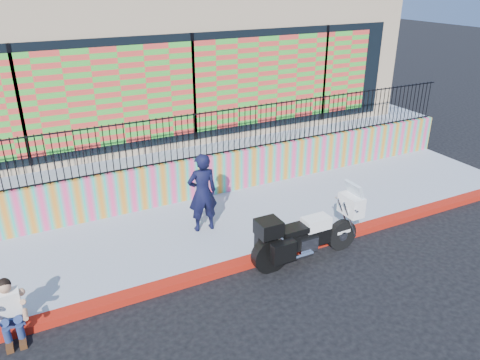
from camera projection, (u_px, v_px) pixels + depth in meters
ground at (271, 258)px, 10.05m from camera, size 90.00×90.00×0.00m
red_curb at (271, 255)px, 10.02m from camera, size 16.00×0.30×0.15m
sidewalk at (236, 222)px, 11.36m from camera, size 16.00×3.00×0.15m
mural_wall at (209, 175)px, 12.41m from camera, size 16.00×0.20×1.10m
metal_fence at (208, 134)px, 11.94m from camera, size 15.80×0.04×1.20m
elevated_platform at (152, 127)px, 16.60m from camera, size 16.00×10.00×1.25m
storefront_building at (148, 52)px, 15.35m from camera, size 14.00×8.06×4.00m
police_motorcycle at (306, 233)px, 9.74m from camera, size 2.52×0.83×1.57m
police_officer at (202, 193)px, 10.53m from camera, size 0.71×0.50×1.87m
seated_man at (11, 316)px, 7.69m from camera, size 0.54×0.71×1.06m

